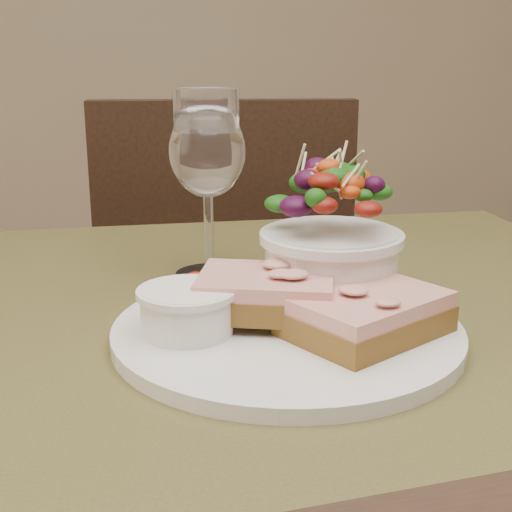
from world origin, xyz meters
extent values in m
cube|color=#413A1C|center=(0.00, 0.00, 0.73)|extent=(0.80, 0.80, 0.04)
cylinder|color=black|center=(0.34, 0.34, 0.35)|extent=(0.05, 0.05, 0.71)
cube|color=black|center=(0.06, 0.77, 0.45)|extent=(0.46, 0.46, 0.04)
cube|color=black|center=(0.04, 0.58, 0.68)|extent=(0.42, 0.09, 0.45)
cube|color=black|center=(0.06, 0.77, 0.23)|extent=(0.40, 0.40, 0.45)
cylinder|color=silver|center=(0.01, -0.01, 0.76)|extent=(0.28, 0.28, 0.01)
cube|color=#462F12|center=(0.07, -0.04, 0.77)|extent=(0.15, 0.13, 0.02)
cube|color=beige|center=(0.07, -0.04, 0.79)|extent=(0.14, 0.13, 0.01)
cube|color=#462F12|center=(0.00, 0.00, 0.78)|extent=(0.13, 0.11, 0.02)
cube|color=beige|center=(0.00, 0.00, 0.80)|extent=(0.13, 0.11, 0.01)
cylinder|color=white|center=(-0.07, -0.02, 0.78)|extent=(0.07, 0.07, 0.04)
cylinder|color=olive|center=(-0.07, -0.02, 0.80)|extent=(0.06, 0.06, 0.01)
cylinder|color=silver|center=(0.07, 0.04, 0.79)|extent=(0.12, 0.12, 0.06)
ellipsoid|color=#0A390A|center=(0.07, 0.04, 0.85)|extent=(0.10, 0.10, 0.06)
ellipsoid|color=#0A390A|center=(-0.04, 0.08, 0.77)|extent=(0.04, 0.04, 0.01)
sphere|color=#981B08|center=(-0.05, 0.07, 0.77)|extent=(0.02, 0.02, 0.02)
cylinder|color=white|center=(-0.03, 0.16, 0.75)|extent=(0.07, 0.07, 0.00)
cylinder|color=white|center=(-0.03, 0.16, 0.80)|extent=(0.01, 0.01, 0.09)
ellipsoid|color=white|center=(-0.03, 0.16, 0.88)|extent=(0.08, 0.08, 0.09)
camera|label=1|loc=(-0.11, -0.54, 0.98)|focal=50.00mm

